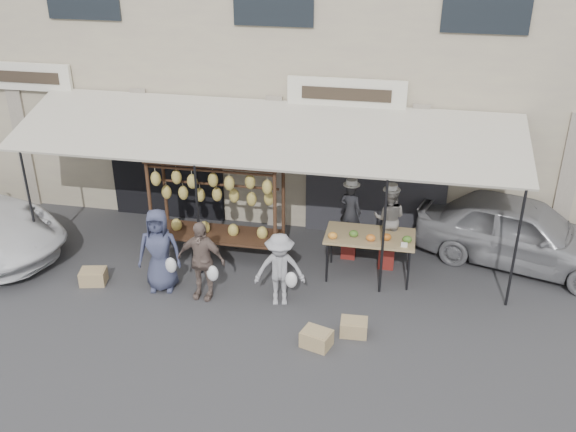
% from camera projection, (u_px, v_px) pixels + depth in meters
% --- Properties ---
extents(ground_plane, '(90.00, 90.00, 0.00)m').
position_uv_depth(ground_plane, '(235.00, 311.00, 11.53)').
color(ground_plane, '#2D2D30').
extents(shophouse, '(24.00, 6.15, 7.30)m').
position_uv_depth(shophouse, '(300.00, 36.00, 15.61)').
color(shophouse, gray).
rests_on(shophouse, ground_plane).
extents(awning, '(10.00, 2.35, 2.92)m').
position_uv_depth(awning, '(262.00, 134.00, 12.38)').
color(awning, '#B8B3A1').
rests_on(awning, ground_plane).
extents(banana_rack, '(2.60, 0.90, 2.24)m').
position_uv_depth(banana_rack, '(216.00, 189.00, 12.51)').
color(banana_rack, '#4C2C1D').
rests_on(banana_rack, ground_plane).
extents(produce_table, '(1.70, 0.90, 1.04)m').
position_uv_depth(produce_table, '(370.00, 238.00, 12.21)').
color(produce_table, '#99834F').
rests_on(produce_table, ground_plane).
extents(vendor_left, '(0.53, 0.43, 1.25)m').
position_uv_depth(vendor_left, '(350.00, 212.00, 12.84)').
color(vendor_left, black).
rests_on(vendor_left, stool_left).
extents(vendor_right, '(0.65, 0.52, 1.29)m').
position_uv_depth(vendor_right, '(389.00, 218.00, 12.46)').
color(vendor_right, slate).
rests_on(vendor_right, stool_right).
extents(customer_left, '(0.88, 0.65, 1.64)m').
position_uv_depth(customer_left, '(159.00, 250.00, 11.87)').
color(customer_left, '#383D59').
rests_on(customer_left, ground_plane).
extents(customer_mid, '(0.93, 0.44, 1.55)m').
position_uv_depth(customer_mid, '(201.00, 260.00, 11.63)').
color(customer_mid, '#725E55').
rests_on(customer_mid, ground_plane).
extents(customer_right, '(1.00, 0.70, 1.41)m').
position_uv_depth(customer_right, '(280.00, 270.00, 11.46)').
color(customer_right, '#929297').
rests_on(customer_right, ground_plane).
extents(stool_left, '(0.37, 0.37, 0.40)m').
position_uv_depth(stool_left, '(349.00, 248.00, 13.21)').
color(stool_left, maroon).
rests_on(stool_left, ground_plane).
extents(stool_right, '(0.37, 0.37, 0.43)m').
position_uv_depth(stool_right, '(386.00, 257.00, 12.84)').
color(stool_right, maroon).
rests_on(stool_right, ground_plane).
extents(crate_near_a, '(0.56, 0.49, 0.28)m').
position_uv_depth(crate_near_a, '(316.00, 339.00, 10.59)').
color(crate_near_a, tan).
rests_on(crate_near_a, ground_plane).
extents(crate_near_b, '(0.47, 0.36, 0.27)m').
position_uv_depth(crate_near_b, '(354.00, 327.00, 10.88)').
color(crate_near_b, tan).
rests_on(crate_near_b, ground_plane).
extents(crate_far, '(0.54, 0.46, 0.29)m').
position_uv_depth(crate_far, '(93.00, 277.00, 12.31)').
color(crate_far, tan).
rests_on(crate_far, ground_plane).
extents(sedan, '(4.38, 2.75, 1.39)m').
position_uv_depth(sedan, '(520.00, 232.00, 12.79)').
color(sedan, gray).
rests_on(sedan, ground_plane).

